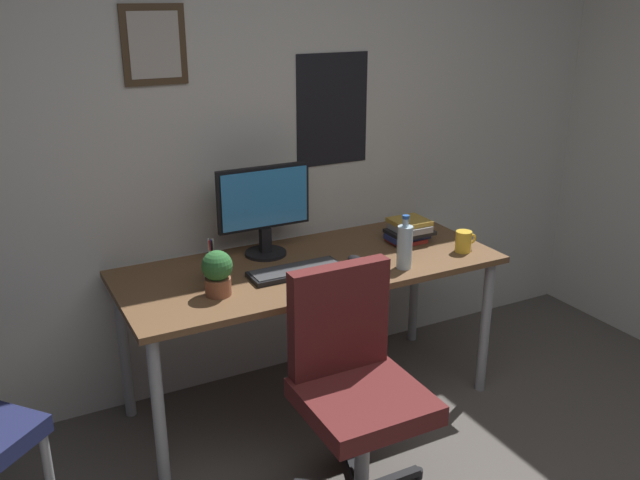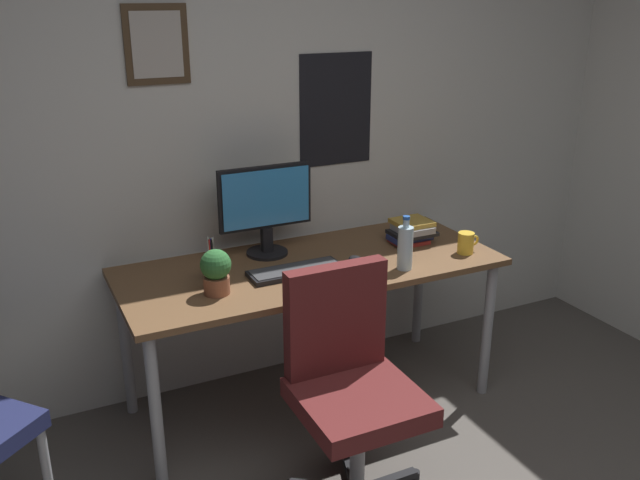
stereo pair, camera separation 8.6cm
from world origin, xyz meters
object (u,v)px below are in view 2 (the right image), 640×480
keyboard (296,271)px  potted_plant (216,270)px  water_bottle (405,247)px  book_stack_left (411,231)px  computer_mouse (357,261)px  monitor (266,206)px  office_chair (349,377)px  pen_cup (211,269)px  coffee_mug_near (466,243)px

keyboard → potted_plant: size_ratio=2.21×
water_bottle → book_stack_left: (0.21, 0.27, -0.04)m
keyboard → computer_mouse: (0.30, -0.02, 0.01)m
monitor → keyboard: bearing=-84.8°
computer_mouse → book_stack_left: (0.38, 0.13, 0.04)m
office_chair → monitor: bearing=89.9°
office_chair → pen_cup: 0.79m
office_chair → water_bottle: bearing=38.9°
office_chair → potted_plant: 0.70m
coffee_mug_near → office_chair: bearing=-153.2°
monitor → keyboard: size_ratio=1.07×
monitor → potted_plant: (-0.36, -0.34, -0.13)m
office_chair → computer_mouse: office_chair is taller
water_bottle → monitor: bearing=137.8°
monitor → coffee_mug_near: bearing=-25.2°
water_bottle → book_stack_left: 0.35m
potted_plant → book_stack_left: bearing=8.6°
keyboard → pen_cup: 0.38m
monitor → office_chair: bearing=-90.1°
coffee_mug_near → pen_cup: bearing=169.7°
potted_plant → book_stack_left: (1.07, 0.16, -0.04)m
book_stack_left → water_bottle: bearing=-128.0°
keyboard → computer_mouse: size_ratio=3.91×
monitor → book_stack_left: (0.71, -0.18, -0.18)m
monitor → book_stack_left: 0.75m
computer_mouse → water_bottle: water_bottle is taller
coffee_mug_near → potted_plant: (-1.23, 0.07, 0.05)m
water_bottle → pen_cup: water_bottle is taller
office_chair → book_stack_left: office_chair is taller
computer_mouse → pen_cup: size_ratio=0.55×
monitor → pen_cup: 0.43m
keyboard → water_bottle: 0.51m
monitor → water_bottle: monitor is taller
computer_mouse → pen_cup: bearing=170.1°
office_chair → potted_plant: office_chair is taller
keyboard → water_bottle: (0.47, -0.17, 0.09)m
coffee_mug_near → potted_plant: size_ratio=0.60×
keyboard → potted_plant: 0.40m
pen_cup → monitor: bearing=29.7°
computer_mouse → water_bottle: 0.24m
coffee_mug_near → computer_mouse: bearing=169.3°
keyboard → book_stack_left: (0.68, 0.11, 0.05)m
water_bottle → coffee_mug_near: water_bottle is taller
computer_mouse → coffee_mug_near: bearing=-10.7°
monitor → computer_mouse: size_ratio=4.18×
monitor → coffee_mug_near: size_ratio=3.96×
pen_cup → book_stack_left: bearing=0.9°
coffee_mug_near → water_bottle: bearing=-174.0°
potted_plant → keyboard: bearing=8.1°
computer_mouse → pen_cup: 0.67m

